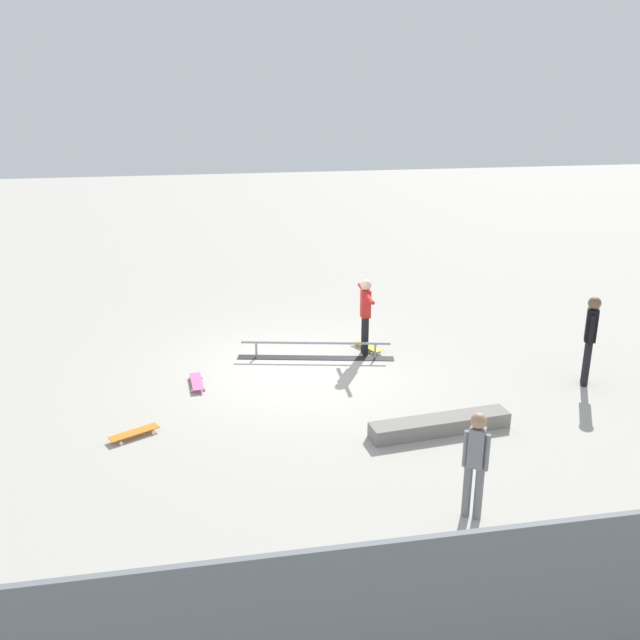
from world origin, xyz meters
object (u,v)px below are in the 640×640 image
at_px(skateboard_main, 367,346).
at_px(bystander_black_shirt, 590,336).
at_px(skate_ledge, 440,425).
at_px(loose_skateboard_orange, 134,433).
at_px(skater_main, 365,311).
at_px(bystander_grey_shirt, 475,460).
at_px(grind_rail, 316,351).
at_px(loose_skateboard_pink, 197,382).

bearing_deg(skateboard_main, bystander_black_shirt, 30.33).
relative_size(skate_ledge, loose_skateboard_orange, 2.94).
bearing_deg(bystander_black_shirt, skater_main, 87.55).
distance_m(skate_ledge, loose_skateboard_orange, 4.91).
height_order(skate_ledge, bystander_grey_shirt, bystander_grey_shirt).
bearing_deg(skateboard_main, grind_rail, -101.78).
bearing_deg(bystander_black_shirt, bystander_grey_shirt, 162.40).
height_order(skateboard_main, loose_skateboard_orange, same).
distance_m(skate_ledge, loose_skateboard_pink, 4.61).
xyz_separation_m(skater_main, loose_skateboard_orange, (4.47, 2.77, -0.86)).
distance_m(skater_main, bystander_grey_shirt, 5.75).
bearing_deg(grind_rail, skate_ledge, 124.73).
relative_size(grind_rail, loose_skateboard_pink, 3.91).
height_order(skater_main, loose_skateboard_orange, skater_main).
bearing_deg(skater_main, skate_ledge, -172.00).
relative_size(skate_ledge, skater_main, 1.47).
height_order(skate_ledge, bystander_black_shirt, bystander_black_shirt).
bearing_deg(skate_ledge, bystander_grey_shirt, 80.44).
xyz_separation_m(skate_ledge, bystander_grey_shirt, (0.38, 2.26, 0.72)).
bearing_deg(grind_rail, skater_main, -164.94).
xyz_separation_m(bystander_black_shirt, loose_skateboard_orange, (8.15, 0.57, -0.89)).
bearing_deg(grind_rail, loose_skateboard_pink, 32.62).
bearing_deg(loose_skateboard_pink, bystander_black_shirt, 76.01).
distance_m(grind_rail, skate_ledge, 3.73).
bearing_deg(loose_skateboard_orange, loose_skateboard_pink, -147.11).
relative_size(skater_main, loose_skateboard_orange, 2.00).
bearing_deg(skater_main, loose_skateboard_pink, 107.11).
bearing_deg(bystander_black_shirt, skateboard_main, 84.18).
bearing_deg(bystander_grey_shirt, loose_skateboard_orange, -0.72).
xyz_separation_m(skater_main, skateboard_main, (-0.11, -0.23, -0.86)).
bearing_deg(loose_skateboard_orange, bystander_black_shirt, 156.01).
distance_m(grind_rail, skater_main, 1.30).
xyz_separation_m(grind_rail, bystander_grey_shirt, (-1.05, 5.70, 0.69)).
bearing_deg(skate_ledge, loose_skateboard_pink, -33.38).
bearing_deg(grind_rail, bystander_black_shirt, 167.68).
distance_m(skate_ledge, bystander_black_shirt, 3.64).
bearing_deg(loose_skateboard_pink, grind_rail, 106.42).
xyz_separation_m(bystander_grey_shirt, loose_skateboard_orange, (4.48, -2.98, -0.77)).
height_order(skateboard_main, bystander_grey_shirt, bystander_grey_shirt).
height_order(grind_rail, skate_ledge, grind_rail).
bearing_deg(loose_skateboard_orange, skater_main, -176.17).
relative_size(skateboard_main, bystander_grey_shirt, 0.54).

